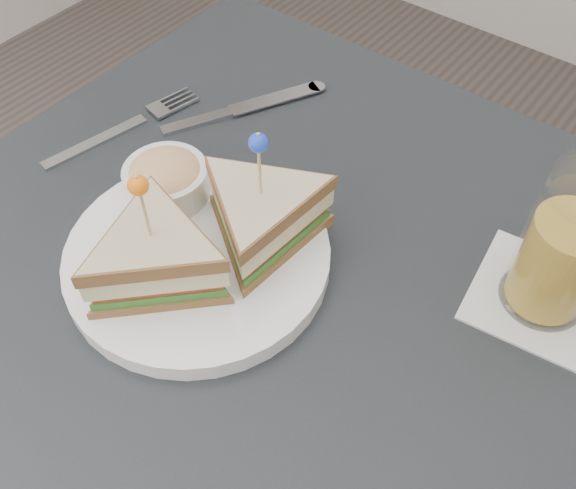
{
  "coord_description": "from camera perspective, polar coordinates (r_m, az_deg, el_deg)",
  "views": [
    {
      "loc": [
        0.25,
        -0.3,
        1.28
      ],
      "look_at": [
        0.01,
        0.01,
        0.8
      ],
      "focal_mm": 40.0,
      "sensor_mm": 36.0,
      "label": 1
    }
  ],
  "objects": [
    {
      "name": "plate_meal",
      "position": [
        0.64,
        -7.6,
        0.86
      ],
      "size": [
        0.34,
        0.34,
        0.16
      ],
      "rotation": [
        0.0,
        0.0,
        0.27
      ],
      "color": "white",
      "rests_on": "table"
    },
    {
      "name": "table",
      "position": [
        0.72,
        -1.13,
        -6.54
      ],
      "size": [
        0.8,
        0.8,
        0.75
      ],
      "color": "black",
      "rests_on": "ground"
    },
    {
      "name": "cutlery_fork",
      "position": [
        0.84,
        -13.9,
        10.3
      ],
      "size": [
        0.07,
        0.22,
        0.01
      ],
      "rotation": [
        0.0,
        0.0,
        -0.21
      ],
      "color": "silver",
      "rests_on": "table"
    },
    {
      "name": "drink_set",
      "position": [
        0.63,
        23.34,
        -0.65
      ],
      "size": [
        0.15,
        0.15,
        0.17
      ],
      "rotation": [
        0.0,
        0.0,
        0.13
      ],
      "color": "silver",
      "rests_on": "table"
    },
    {
      "name": "cutlery_knife",
      "position": [
        0.84,
        -4.46,
        11.86
      ],
      "size": [
        0.12,
        0.21,
        0.01
      ],
      "rotation": [
        0.0,
        0.0,
        -0.48
      ],
      "color": "silver",
      "rests_on": "table"
    }
  ]
}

